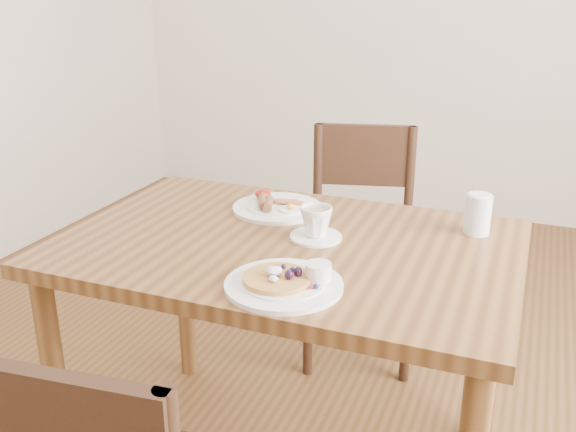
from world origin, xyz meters
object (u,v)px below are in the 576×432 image
object	(u,v)px
chair_far	(361,232)
teacup_saucer	(316,224)
breakfast_plate	(276,206)
pancake_plate	(286,282)
dining_table	(288,274)
water_glass	(478,214)

from	to	relation	value
chair_far	teacup_saucer	bearing A→B (deg)	80.46
breakfast_plate	pancake_plate	bearing A→B (deg)	-64.92
dining_table	pancake_plate	distance (m)	0.30
breakfast_plate	teacup_saucer	bearing A→B (deg)	-42.26
breakfast_plate	water_glass	xyz separation A→B (m)	(0.58, 0.03, 0.04)
teacup_saucer	pancake_plate	bearing A→B (deg)	-83.61
pancake_plate	teacup_saucer	world-z (taller)	teacup_saucer
dining_table	breakfast_plate	world-z (taller)	breakfast_plate
dining_table	breakfast_plate	xyz separation A→B (m)	(-0.12, 0.21, 0.11)
breakfast_plate	water_glass	world-z (taller)	water_glass
water_glass	breakfast_plate	bearing A→B (deg)	-177.22
dining_table	chair_far	distance (m)	0.78
pancake_plate	teacup_saucer	xyz separation A→B (m)	(-0.03, 0.30, 0.03)
pancake_plate	breakfast_plate	world-z (taller)	pancake_plate
teacup_saucer	water_glass	size ratio (longest dim) A/B	1.27
dining_table	pancake_plate	xyz separation A→B (m)	(0.10, -0.26, 0.11)
chair_far	breakfast_plate	xyz separation A→B (m)	(-0.12, -0.55, 0.27)
dining_table	water_glass	size ratio (longest dim) A/B	10.89
teacup_saucer	chair_far	bearing A→B (deg)	95.08
pancake_plate	chair_far	bearing A→B (deg)	95.47
pancake_plate	water_glass	world-z (taller)	water_glass
water_glass	teacup_saucer	bearing A→B (deg)	-153.52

